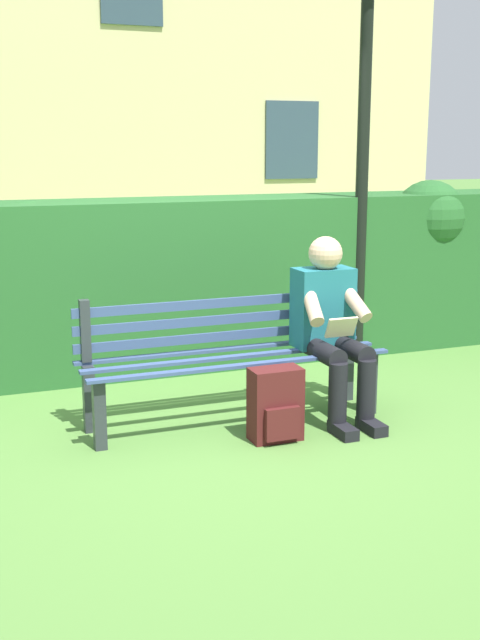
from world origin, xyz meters
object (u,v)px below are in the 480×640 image
Objects in this scene: lamp_post at (365,94)px; person_seated at (331,323)px; park_bench at (230,353)px; backpack at (276,405)px.

person_seated is at bearing 53.97° from lamp_post.
backpack is at bearing 104.42° from park_bench.
person_seated reaches higher than park_bench.
backpack is 0.14× the size of lamp_post.
park_bench is 0.62× the size of lamp_post.
person_seated is at bearing -150.78° from backpack.
lamp_post is at bearing -132.82° from backpack.
backpack is at bearing 47.18° from lamp_post.
lamp_post reaches higher than person_seated.
park_bench reaches higher than backpack.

